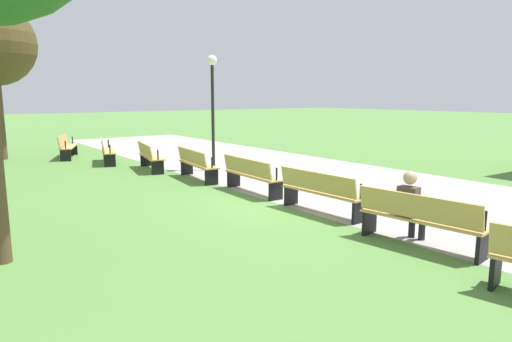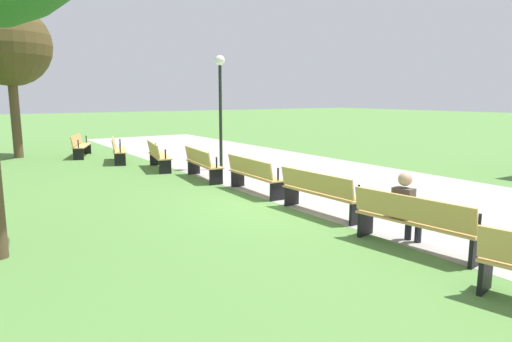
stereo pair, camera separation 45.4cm
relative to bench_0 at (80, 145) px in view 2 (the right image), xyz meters
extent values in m
plane|color=#54843D|center=(10.63, 2.10, -0.48)|extent=(120.00, 120.00, 0.00)
cube|color=#A39E99|center=(10.63, 4.94, -0.48)|extent=(36.15, 6.15, 0.01)
cube|color=tan|center=(0.03, 0.07, -0.03)|extent=(2.02, 1.15, 0.04)
cube|color=tan|center=(-0.05, -0.12, 0.21)|extent=(1.89, 0.84, 0.40)
cube|color=black|center=(-0.85, 0.41, -0.27)|extent=(0.19, 0.37, 0.43)
cylinder|color=black|center=(-0.84, 0.43, 0.13)|extent=(0.06, 0.06, 0.30)
cube|color=black|center=(0.90, -0.28, -0.27)|extent=(0.19, 0.37, 0.43)
cylinder|color=black|center=(0.91, -0.26, 0.13)|extent=(0.06, 0.06, 0.30)
cube|color=tan|center=(2.30, 0.86, -0.03)|extent=(2.04, 1.00, 0.04)
cube|color=tan|center=(2.25, 0.67, 0.21)|extent=(1.94, 0.68, 0.40)
cube|color=black|center=(1.41, 1.14, -0.27)|extent=(0.17, 0.38, 0.43)
cylinder|color=black|center=(1.41, 1.15, 0.13)|extent=(0.05, 0.05, 0.30)
cube|color=black|center=(3.20, 0.59, -0.27)|extent=(0.17, 0.38, 0.43)
cylinder|color=black|center=(3.21, 0.61, 0.13)|extent=(0.05, 0.05, 0.30)
cube|color=tan|center=(4.64, 1.47, -0.03)|extent=(2.04, 0.85, 0.04)
cube|color=tan|center=(4.60, 1.27, 0.21)|extent=(1.97, 0.52, 0.40)
cube|color=black|center=(3.73, 1.66, -0.27)|extent=(0.14, 0.38, 0.43)
cylinder|color=black|center=(3.73, 1.68, 0.13)|extent=(0.05, 0.05, 0.30)
cube|color=black|center=(5.56, 1.27, -0.27)|extent=(0.14, 0.38, 0.43)
cylinder|color=black|center=(5.56, 1.29, 0.13)|extent=(0.05, 0.05, 0.30)
cube|color=tan|center=(7.02, 1.87, -0.03)|extent=(2.04, 0.69, 0.04)
cube|color=tan|center=(7.00, 1.67, 0.21)|extent=(1.99, 0.36, 0.40)
cube|color=black|center=(6.09, 1.99, -0.27)|extent=(0.11, 0.38, 0.43)
cylinder|color=black|center=(6.09, 2.01, 0.13)|extent=(0.05, 0.05, 0.30)
cube|color=black|center=(7.95, 1.75, -0.27)|extent=(0.11, 0.38, 0.43)
cylinder|color=black|center=(7.96, 1.77, 0.13)|extent=(0.05, 0.05, 0.30)
cube|color=tan|center=(9.43, 2.07, -0.03)|extent=(2.01, 0.52, 0.04)
cube|color=tan|center=(9.42, 1.87, 0.21)|extent=(2.00, 0.19, 0.40)
cube|color=black|center=(8.49, 2.11, -0.27)|extent=(0.08, 0.38, 0.43)
cylinder|color=black|center=(8.49, 2.13, 0.13)|extent=(0.05, 0.05, 0.30)
cube|color=black|center=(10.37, 2.03, -0.27)|extent=(0.08, 0.38, 0.43)
cylinder|color=black|center=(10.37, 2.05, 0.13)|extent=(0.05, 0.05, 0.30)
cube|color=tan|center=(11.84, 2.07, -0.03)|extent=(2.01, 0.52, 0.04)
cube|color=tan|center=(11.85, 1.87, 0.21)|extent=(2.00, 0.19, 0.40)
cube|color=black|center=(10.90, 2.03, -0.27)|extent=(0.08, 0.38, 0.43)
cylinder|color=black|center=(10.90, 2.05, 0.13)|extent=(0.05, 0.05, 0.30)
cube|color=black|center=(12.78, 2.11, -0.27)|extent=(0.08, 0.38, 0.43)
cylinder|color=black|center=(12.78, 2.13, 0.13)|extent=(0.05, 0.05, 0.30)
cube|color=tan|center=(14.25, 1.87, -0.03)|extent=(2.04, 0.69, 0.04)
cube|color=tan|center=(14.27, 1.67, 0.21)|extent=(1.99, 0.36, 0.40)
cube|color=black|center=(13.32, 1.75, -0.27)|extent=(0.11, 0.38, 0.43)
cylinder|color=black|center=(13.31, 1.77, 0.13)|extent=(0.05, 0.05, 0.30)
cube|color=black|center=(15.18, 1.99, -0.27)|extent=(0.11, 0.38, 0.43)
cylinder|color=black|center=(15.18, 2.01, 0.13)|extent=(0.05, 0.05, 0.30)
cube|color=black|center=(15.71, 1.27, -0.27)|extent=(0.14, 0.38, 0.43)
cylinder|color=black|center=(15.71, 1.29, 0.13)|extent=(0.05, 0.05, 0.30)
cube|color=#4C4238|center=(14.02, 1.82, 0.22)|extent=(0.34, 0.24, 0.50)
sphere|color=tan|center=(14.02, 1.84, 0.61)|extent=(0.22, 0.22, 0.22)
cylinder|color=#23232D|center=(13.91, 1.99, -0.05)|extent=(0.17, 0.37, 0.13)
cylinder|color=#23232D|center=(13.88, 2.17, -0.27)|extent=(0.12, 0.12, 0.43)
cylinder|color=#23232D|center=(14.09, 2.01, -0.05)|extent=(0.17, 0.37, 0.13)
cylinder|color=#23232D|center=(14.06, 2.19, -0.27)|extent=(0.12, 0.12, 0.43)
cylinder|color=brown|center=(-1.10, -2.07, 1.16)|extent=(0.34, 0.34, 3.28)
sphere|color=#4C3D1E|center=(-1.10, -2.07, 3.79)|extent=(3.05, 3.05, 3.05)
cylinder|color=black|center=(5.83, 3.10, 1.19)|extent=(0.10, 0.10, 3.35)
sphere|color=white|center=(5.83, 3.10, 3.01)|extent=(0.32, 0.32, 0.32)
camera|label=1|loc=(18.21, -4.32, 1.90)|focal=31.38mm
camera|label=2|loc=(18.47, -3.95, 1.90)|focal=31.38mm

